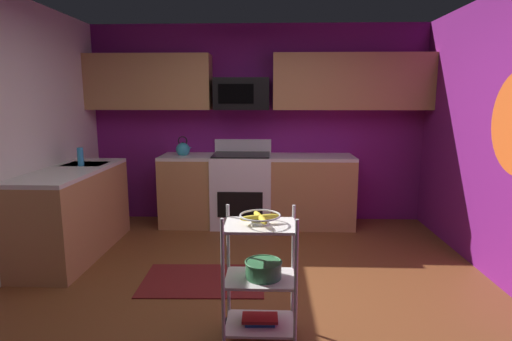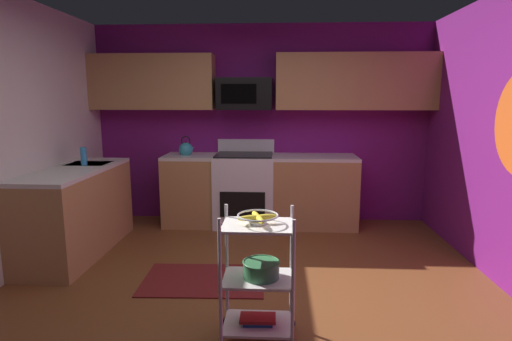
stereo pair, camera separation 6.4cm
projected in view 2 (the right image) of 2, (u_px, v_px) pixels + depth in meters
The scene contains 13 objects.
floor at pixel (248, 304), 3.35m from camera, with size 4.40×4.80×0.04m, color brown.
wall_back at pixel (261, 124), 5.51m from camera, with size 4.52×0.06×2.60m, color #751970.
counter_run at pixel (195, 197), 4.94m from camera, with size 3.44×2.21×0.92m.
oven_range at pixel (245, 189), 5.35m from camera, with size 0.76×0.65×1.10m.
upper_cabinets at pixel (264, 82), 5.22m from camera, with size 4.40×0.33×0.70m.
microwave at pixel (245, 94), 5.24m from camera, with size 0.70×0.39×0.40m.
rolling_cart at pixel (258, 278), 2.74m from camera, with size 0.53×0.36×0.91m.
fruit_bowl at pixel (258, 217), 2.67m from camera, with size 0.27×0.27×0.07m.
mixing_bowl_large at pixel (261, 269), 2.73m from camera, with size 0.25×0.25×0.11m.
book_stack at pixel (258, 319), 2.79m from camera, with size 0.25×0.14×0.04m.
kettle at pixel (186, 149), 5.29m from camera, with size 0.21×0.18×0.26m.
dish_soap_bottle at pixel (84, 156), 4.46m from camera, with size 0.06×0.06×0.20m, color #2D8CBF.
floor_rug at pixel (204, 280), 3.74m from camera, with size 1.10×0.70×0.01m, color maroon.
Camera 2 is at (0.24, -3.10, 1.64)m, focal length 28.70 mm.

